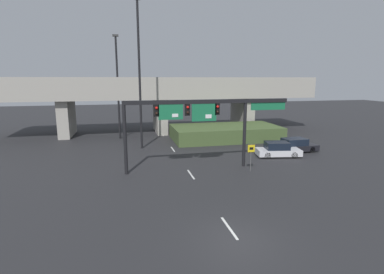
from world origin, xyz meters
name	(u,v)px	position (x,y,z in m)	size (l,w,h in m)	color
ground_plane	(236,238)	(0.00, 0.00, 0.00)	(160.00, 160.00, 0.00)	#262628
lane_markings	(180,160)	(0.00, 14.45, 0.00)	(0.14, 47.18, 0.01)	silver
signal_gantry	(201,114)	(1.13, 11.24, 4.71)	(13.92, 0.44, 5.84)	black
speed_limit_sign	(251,154)	(4.98, 9.68, 1.50)	(0.60, 0.11, 2.29)	#4C4C4C
highway_light_pole_near	(139,72)	(-3.24, 20.17, 8.16)	(0.70, 0.36, 15.56)	black
highway_light_pole_far	(118,85)	(-5.61, 26.32, 6.74)	(0.70, 0.36, 12.74)	black
overpass_bridge	(160,95)	(0.00, 29.96, 5.32)	(44.01, 7.78, 7.71)	#A39E93
grass_embankment	(225,133)	(7.36, 22.87, 0.85)	(13.22, 6.88, 1.69)	#42562D
parked_sedan_near_right	(278,150)	(9.55, 13.58, 0.67)	(4.46, 2.55, 1.46)	silver
parked_sedan_mid_right	(295,146)	(12.28, 14.91, 0.66)	(4.61, 2.04, 1.43)	black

